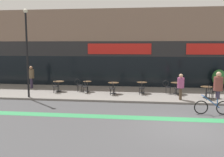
% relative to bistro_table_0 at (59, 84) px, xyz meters
% --- Properties ---
extents(ground_plane, '(120.00, 120.00, 0.00)m').
position_rel_bistro_table_0_xyz_m(ground_plane, '(7.90, -7.11, -0.65)').
color(ground_plane, '#424244').
extents(sidewalk_slab, '(40.00, 5.50, 0.12)m').
position_rel_bistro_table_0_xyz_m(sidewalk_slab, '(7.90, 0.14, -0.59)').
color(sidewalk_slab, slate).
rests_on(sidewalk_slab, ground).
extents(storefront_facade, '(40.00, 4.06, 6.28)m').
position_rel_bistro_table_0_xyz_m(storefront_facade, '(7.90, 4.86, 2.47)').
color(storefront_facade, '#7F6656').
rests_on(storefront_facade, ground).
extents(bike_lane_stripe, '(36.00, 0.70, 0.01)m').
position_rel_bistro_table_0_xyz_m(bike_lane_stripe, '(7.90, -5.78, -0.65)').
color(bike_lane_stripe, '#2D844C').
rests_on(bike_lane_stripe, ground).
extents(bistro_table_0, '(0.80, 0.80, 0.73)m').
position_rel_bistro_table_0_xyz_m(bistro_table_0, '(0.00, 0.00, 0.00)').
color(bistro_table_0, black).
rests_on(bistro_table_0, sidewalk_slab).
extents(bistro_table_1, '(0.60, 0.60, 0.74)m').
position_rel_bistro_table_0_xyz_m(bistro_table_1, '(2.05, 0.21, -0.02)').
color(bistro_table_1, black).
rests_on(bistro_table_1, sidewalk_slab).
extents(bistro_table_2, '(0.74, 0.74, 0.76)m').
position_rel_bistro_table_0_xyz_m(bistro_table_2, '(4.00, -0.35, 0.02)').
color(bistro_table_2, black).
rests_on(bistro_table_2, sidewalk_slab).
extents(bistro_table_3, '(0.71, 0.71, 0.76)m').
position_rel_bistro_table_0_xyz_m(bistro_table_3, '(5.93, 0.12, 0.01)').
color(bistro_table_3, black).
rests_on(bistro_table_3, sidewalk_slab).
extents(bistro_table_4, '(0.76, 0.76, 0.77)m').
position_rel_bistro_table_0_xyz_m(bistro_table_4, '(8.27, 0.15, 0.02)').
color(bistro_table_4, black).
rests_on(bistro_table_4, sidewalk_slab).
extents(bistro_table_5, '(0.72, 0.72, 0.72)m').
position_rel_bistro_table_0_xyz_m(bistro_table_5, '(9.96, -1.09, -0.01)').
color(bistro_table_5, black).
rests_on(bistro_table_5, sidewalk_slab).
extents(cafe_chair_0_near, '(0.42, 0.58, 0.90)m').
position_rel_bistro_table_0_xyz_m(cafe_chair_0_near, '(0.00, -0.63, -0.02)').
color(cafe_chair_0_near, black).
rests_on(cafe_chair_0_near, sidewalk_slab).
extents(cafe_chair_1_near, '(0.42, 0.58, 0.90)m').
position_rel_bistro_table_0_xyz_m(cafe_chair_1_near, '(2.05, -0.41, -0.02)').
color(cafe_chair_1_near, black).
rests_on(cafe_chair_1_near, sidewalk_slab).
extents(cafe_chair_1_side, '(0.59, 0.43, 0.90)m').
position_rel_bistro_table_0_xyz_m(cafe_chair_1_side, '(1.42, 0.21, -0.02)').
color(cafe_chair_1_side, black).
rests_on(cafe_chair_1_side, sidewalk_slab).
extents(cafe_chair_2_near, '(0.43, 0.59, 0.90)m').
position_rel_bistro_table_0_xyz_m(cafe_chair_2_near, '(4.01, -0.97, -0.02)').
color(cafe_chair_2_near, black).
rests_on(cafe_chair_2_near, sidewalk_slab).
extents(cafe_chair_3_near, '(0.42, 0.58, 0.90)m').
position_rel_bistro_table_0_xyz_m(cafe_chair_3_near, '(5.93, -0.50, -0.02)').
color(cafe_chair_3_near, black).
rests_on(cafe_chair_3_near, sidewalk_slab).
extents(cafe_chair_4_near, '(0.43, 0.59, 0.90)m').
position_rel_bistro_table_0_xyz_m(cafe_chair_4_near, '(8.26, -0.48, -0.02)').
color(cafe_chair_4_near, black).
rests_on(cafe_chair_4_near, sidewalk_slab).
extents(cafe_chair_4_side, '(0.59, 0.43, 0.90)m').
position_rel_bistro_table_0_xyz_m(cafe_chair_4_side, '(7.64, 0.15, -0.02)').
color(cafe_chair_4_side, black).
rests_on(cafe_chair_4_side, sidewalk_slab).
extents(cafe_chair_5_near, '(0.44, 0.60, 0.90)m').
position_rel_bistro_table_0_xyz_m(cafe_chair_5_near, '(9.97, -1.72, -0.02)').
color(cafe_chair_5_near, black).
rests_on(cafe_chair_5_near, sidewalk_slab).
extents(cafe_chair_5_side, '(0.59, 0.44, 0.90)m').
position_rel_bistro_table_0_xyz_m(cafe_chair_5_side, '(10.59, -1.10, -0.02)').
color(cafe_chair_5_side, black).
rests_on(cafe_chair_5_side, sidewalk_slab).
extents(planter_pot, '(1.01, 1.01, 1.51)m').
position_rel_bistro_table_0_xyz_m(planter_pot, '(11.56, 2.17, 0.28)').
color(planter_pot, '#232326').
rests_on(planter_pot, sidewalk_slab).
extents(lamp_post, '(0.26, 0.26, 5.50)m').
position_rel_bistro_table_0_xyz_m(lamp_post, '(-1.20, -2.27, 2.63)').
color(lamp_post, black).
rests_on(lamp_post, sidewalk_slab).
extents(cyclist_0, '(1.76, 0.50, 2.13)m').
position_rel_bistro_table_0_xyz_m(cyclist_0, '(9.66, -4.65, 0.58)').
color(cyclist_0, black).
rests_on(cyclist_0, ground).
extents(pedestrian_near_end, '(0.48, 0.48, 1.71)m').
position_rel_bistro_table_0_xyz_m(pedestrian_near_end, '(-2.52, 1.03, 0.49)').
color(pedestrian_near_end, '#382D47').
rests_on(pedestrian_near_end, sidewalk_slab).
extents(pedestrian_far_end, '(0.44, 0.44, 1.58)m').
position_rel_bistro_table_0_xyz_m(pedestrian_far_end, '(8.29, -1.83, 0.41)').
color(pedestrian_far_end, '#4C3D2D').
rests_on(pedestrian_far_end, sidewalk_slab).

